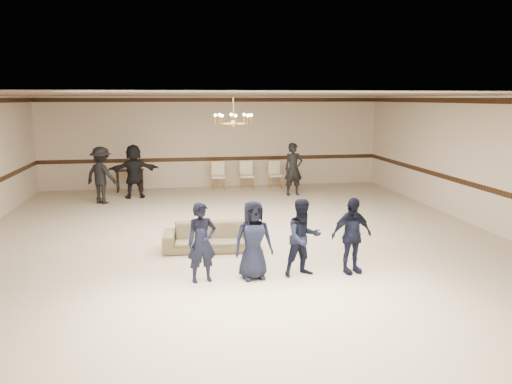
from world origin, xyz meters
TOP-DOWN VIEW (x-y plane):
  - room at (0.00, 0.00)m, footprint 12.01×14.01m
  - chair_rail at (0.00, 6.99)m, footprint 12.00×0.02m
  - crown_molding at (0.00, 6.99)m, footprint 12.00×0.02m
  - chandelier at (0.00, 1.00)m, footprint 0.94×0.94m
  - boy_a at (-0.97, -2.38)m, footprint 0.57×0.43m
  - boy_b at (-0.07, -2.38)m, footprint 0.73×0.52m
  - boy_c at (0.83, -2.38)m, footprint 0.77×0.65m
  - boy_d at (1.73, -2.38)m, footprint 0.87×0.51m
  - settee at (-0.70, -0.59)m, footprint 2.00×0.90m
  - adult_left at (-3.57, 4.65)m, footprint 1.28×1.14m
  - adult_mid at (-2.67, 5.35)m, footprint 1.65×0.73m
  - adult_right at (2.43, 4.95)m, footprint 0.67×0.48m
  - banquet_chair_left at (0.10, 6.26)m, footprint 0.48×0.48m
  - banquet_chair_mid at (1.10, 6.26)m, footprint 0.51×0.51m
  - banquet_chair_right at (2.10, 6.26)m, footprint 0.49×0.49m
  - console_table at (-2.90, 6.46)m, footprint 0.92×0.41m

SIDE VIEW (x-z plane):
  - settee at x=-0.70m, z-range 0.00..0.57m
  - console_table at x=-2.90m, z-range 0.00..0.77m
  - banquet_chair_left at x=0.10m, z-range 0.00..0.96m
  - banquet_chair_mid at x=1.10m, z-range 0.00..0.96m
  - banquet_chair_right at x=2.10m, z-range 0.00..0.96m
  - boy_a at x=-0.97m, z-range 0.00..1.40m
  - boy_b at x=-0.07m, z-range 0.00..1.40m
  - boy_c at x=0.83m, z-range 0.00..1.40m
  - boy_d at x=1.73m, z-range 0.00..1.40m
  - adult_left at x=-3.57m, z-range 0.00..1.72m
  - adult_mid at x=-2.67m, z-range 0.00..1.72m
  - adult_right at x=2.43m, z-range 0.00..1.72m
  - chair_rail at x=0.00m, z-range 0.93..1.07m
  - room at x=0.00m, z-range -0.01..3.20m
  - chandelier at x=0.00m, z-range 2.43..3.32m
  - crown_molding at x=0.00m, z-range 3.01..3.15m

